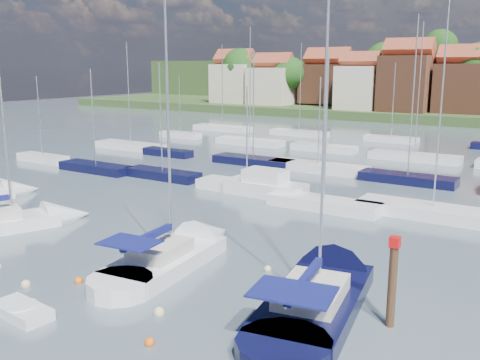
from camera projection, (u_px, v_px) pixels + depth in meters
The scene contains 13 objects.
ground at pixel (398, 165), 58.82m from camera, with size 260.00×260.00×0.00m, color #3F4A56.
sailboat_left at pixel (23, 222), 36.29m from camera, with size 6.60×10.64×14.19m.
sailboat_centre at pixel (182, 252), 30.41m from camera, with size 4.47×12.53×16.63m.
sailboat_navy at pixel (326, 287), 25.66m from camera, with size 5.97×14.39×19.24m.
tender at pixel (22, 311), 23.40m from camera, with size 3.09×1.64×0.64m.
timber_piling at pixel (391, 305), 22.38m from camera, with size 0.40×0.40×6.20m.
buoy_b at pixel (26, 286), 26.60m from camera, with size 0.47×0.47×0.47m, color beige.
buoy_c at pixel (79, 283), 27.06m from camera, with size 0.44×0.44×0.44m, color #D85914.
buoy_d at pixel (159, 315), 23.61m from camera, with size 0.49×0.49×0.49m, color beige.
buoy_e at pixel (268, 271), 28.60m from camera, with size 0.41×0.41×0.41m, color beige.
buoy_f at pixel (279, 336), 21.70m from camera, with size 0.49×0.49×0.49m, color beige.
buoy_g at pixel (150, 345), 21.05m from camera, with size 0.44×0.44×0.44m, color #D85914.
marina_field at pixel (403, 170), 53.73m from camera, with size 79.62×41.41×15.93m.
Camera 1 is at (16.51, -18.09, 10.80)m, focal length 40.00 mm.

